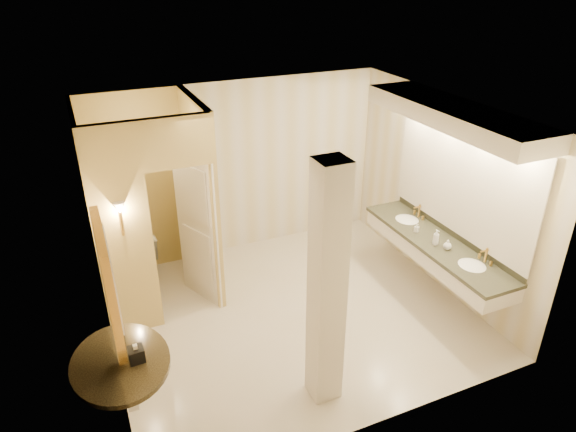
{
  "coord_description": "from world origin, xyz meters",
  "views": [
    {
      "loc": [
        -2.26,
        -5.05,
        4.24
      ],
      "look_at": [
        0.04,
        0.2,
        1.36
      ],
      "focal_mm": 32.0,
      "sensor_mm": 36.0,
      "label": 1
    }
  ],
  "objects": [
    {
      "name": "vanity",
      "position": [
        1.98,
        -0.39,
        1.63
      ],
      "size": [
        0.75,
        2.69,
        2.09
      ],
      "color": "silver",
      "rests_on": "floor"
    },
    {
      "name": "toilet",
      "position": [
        -1.66,
        1.75,
        0.38
      ],
      "size": [
        0.45,
        0.76,
        0.76
      ],
      "primitive_type": "imported",
      "rotation": [
        0.0,
        0.0,
        3.18
      ],
      "color": "white",
      "rests_on": "floor"
    },
    {
      "name": "pillar",
      "position": [
        -0.25,
        -1.4,
        1.35
      ],
      "size": [
        0.3,
        0.3,
        2.7
      ],
      "primitive_type": "cube",
      "color": "silver",
      "rests_on": "floor"
    },
    {
      "name": "tissue_box",
      "position": [
        -2.08,
        -1.11,
        0.95
      ],
      "size": [
        0.14,
        0.14,
        0.14
      ],
      "primitive_type": "cube",
      "rotation": [
        0.0,
        0.0,
        0.02
      ],
      "color": "black",
      "rests_on": "console_shelf"
    },
    {
      "name": "console_shelf",
      "position": [
        -2.21,
        -1.05,
        1.35
      ],
      "size": [
        1.14,
        1.14,
        2.02
      ],
      "color": "black",
      "rests_on": "floor"
    },
    {
      "name": "wall_left",
      "position": [
        -2.25,
        0.0,
        1.35
      ],
      "size": [
        0.02,
        4.0,
        2.7
      ],
      "primitive_type": "cube",
      "color": "beige",
      "rests_on": "floor"
    },
    {
      "name": "toilet_closet",
      "position": [
        -1.12,
        0.97,
        1.39
      ],
      "size": [
        1.5,
        1.55,
        2.7
      ],
      "color": "#ECD27B",
      "rests_on": "floor"
    },
    {
      "name": "ceiling",
      "position": [
        0.0,
        0.0,
        2.7
      ],
      "size": [
        4.5,
        4.5,
        0.0
      ],
      "primitive_type": "plane",
      "rotation": [
        3.14,
        0.0,
        0.0
      ],
      "color": "white",
      "rests_on": "wall_back"
    },
    {
      "name": "wall_right",
      "position": [
        2.25,
        0.0,
        1.35
      ],
      "size": [
        0.02,
        4.0,
        2.7
      ],
      "primitive_type": "cube",
      "color": "beige",
      "rests_on": "floor"
    },
    {
      "name": "soap_bottle_b",
      "position": [
        1.92,
        -0.62,
        0.94
      ],
      "size": [
        0.13,
        0.13,
        0.13
      ],
      "primitive_type": "imported",
      "rotation": [
        0.0,
        0.0,
        -0.35
      ],
      "color": "silver",
      "rests_on": "vanity"
    },
    {
      "name": "soap_bottle_a",
      "position": [
        1.84,
        -0.07,
        0.93
      ],
      "size": [
        0.07,
        0.07,
        0.12
      ],
      "primitive_type": "imported",
      "rotation": [
        0.0,
        0.0,
        0.37
      ],
      "color": "beige",
      "rests_on": "vanity"
    },
    {
      "name": "wall_sconce",
      "position": [
        -1.93,
        0.43,
        1.73
      ],
      "size": [
        0.14,
        0.14,
        0.42
      ],
      "color": "#B88C3B",
      "rests_on": "toilet_closet"
    },
    {
      "name": "wall_front",
      "position": [
        0.0,
        -2.0,
        1.35
      ],
      "size": [
        4.5,
        0.02,
        2.7
      ],
      "primitive_type": "cube",
      "color": "beige",
      "rests_on": "floor"
    },
    {
      "name": "floor",
      "position": [
        0.0,
        0.0,
        0.0
      ],
      "size": [
        4.5,
        4.5,
        0.0
      ],
      "primitive_type": "plane",
      "color": "beige",
      "rests_on": "ground"
    },
    {
      "name": "wall_back",
      "position": [
        0.0,
        2.0,
        1.35
      ],
      "size": [
        4.5,
        0.02,
        2.7
      ],
      "primitive_type": "cube",
      "color": "beige",
      "rests_on": "floor"
    },
    {
      "name": "soap_bottle_c",
      "position": [
        1.86,
        -0.46,
        0.98
      ],
      "size": [
        0.1,
        0.1,
        0.22
      ],
      "primitive_type": "imported",
      "rotation": [
        0.0,
        0.0,
        0.18
      ],
      "color": "#C6B28C",
      "rests_on": "vanity"
    }
  ]
}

